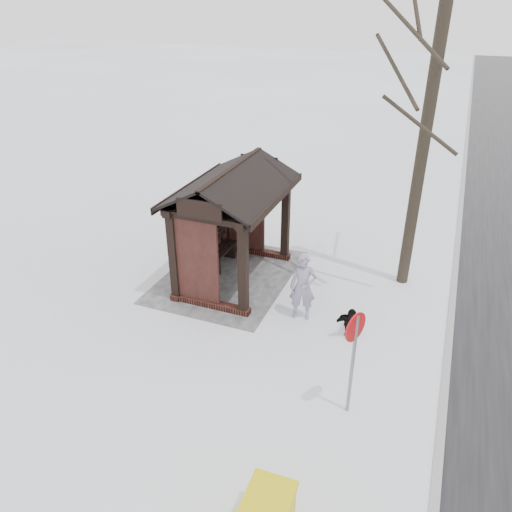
{
  "coord_description": "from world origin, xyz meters",
  "views": [
    {
      "loc": [
        10.54,
        4.81,
        6.79
      ],
      "look_at": [
        0.46,
        0.8,
        1.04
      ],
      "focal_mm": 35.0,
      "sensor_mm": 36.0,
      "label": 1
    }
  ],
  "objects": [
    {
      "name": "tree_near",
      "position": [
        -1.5,
        4.2,
        6.16
      ],
      "size": [
        3.42,
        3.42,
        9.03
      ],
      "color": "black",
      "rests_on": "ground"
    },
    {
      "name": "ground",
      "position": [
        0.0,
        0.0,
        0.0
      ],
      "size": [
        120.0,
        120.0,
        0.0
      ],
      "primitive_type": "plane",
      "color": "white",
      "rests_on": "ground"
    },
    {
      "name": "trampled_patch",
      "position": [
        0.0,
        -0.2,
        0.01
      ],
      "size": [
        4.2,
        3.2,
        0.02
      ],
      "primitive_type": "cube",
      "color": "gray",
      "rests_on": "ground"
    },
    {
      "name": "bus_shelter",
      "position": [
        0.0,
        -0.16,
        2.17
      ],
      "size": [
        3.6,
        2.4,
        3.09
      ],
      "color": "#341613",
      "rests_on": "ground"
    },
    {
      "name": "pedestrian",
      "position": [
        1.09,
        2.2,
        0.83
      ],
      "size": [
        0.52,
        0.67,
        1.66
      ],
      "primitive_type": "imported",
      "rotation": [
        0.0,
        0.0,
        1.78
      ],
      "color": "gray",
      "rests_on": "ground"
    },
    {
      "name": "kerb",
      "position": [
        0.0,
        5.5,
        0.01
      ],
      "size": [
        120.0,
        0.15,
        0.06
      ],
      "primitive_type": "cube",
      "color": "gray",
      "rests_on": "ground"
    },
    {
      "name": "dog",
      "position": [
        1.25,
        3.31,
        0.32
      ],
      "size": [
        0.77,
        0.36,
        0.65
      ],
      "primitive_type": "imported",
      "rotation": [
        0.0,
        0.0,
        1.59
      ],
      "color": "black",
      "rests_on": "ground"
    },
    {
      "name": "road_sign",
      "position": [
        3.63,
        3.85,
        1.55
      ],
      "size": [
        0.51,
        0.25,
        2.13
      ],
      "rotation": [
        0.0,
        0.0,
        -0.42
      ],
      "color": "slate",
      "rests_on": "ground"
    }
  ]
}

